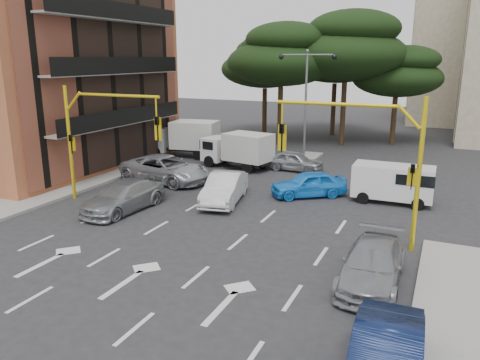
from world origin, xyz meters
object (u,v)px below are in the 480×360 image
Objects in this scene: car_silver_wagon at (124,196)px; car_white_hatch at (224,188)px; car_blue_compact at (308,184)px; signal_mast_left at (95,129)px; van_white at (393,184)px; box_truck_b at (237,150)px; car_silver_cross_b at (295,161)px; street_lamp_center at (306,86)px; box_truck_a at (183,139)px; car_silver_cross_a at (165,169)px; car_silver_parked at (372,265)px; signal_mast_right at (372,150)px.

car_white_hatch is at bearing 43.78° from car_silver_wagon.
car_silver_wagon is (-7.67, -6.09, 0.02)m from car_blue_compact.
signal_mast_left is 1.49× the size of van_white.
car_white_hatch is 0.92× the size of box_truck_b.
signal_mast_left reaches higher than car_silver_cross_b.
box_truck_a is at bearing -167.47° from street_lamp_center.
street_lamp_center is 16.05m from car_silver_wagon.
box_truck_a is (-2.20, 12.01, -2.52)m from signal_mast_left.
car_silver_wagon reaches higher than car_blue_compact.
box_truck_b is at bearing -16.92° from car_silver_cross_a.
car_silver_parked is (12.48, -2.93, -0.03)m from car_silver_wagon.
car_silver_cross_a is at bearing -123.85° from street_lamp_center.
box_truck_a reaches higher than car_silver_wagon.
car_blue_compact is 9.79m from car_silver_wagon.
van_white reaches higher than car_blue_compact.
van_white reaches higher than car_silver_parked.
car_blue_compact is at bearing -128.31° from box_truck_a.
car_silver_cross_b is at bearing -105.78° from box_truck_a.
signal_mast_right is at bearing -147.74° from car_silver_cross_b.
street_lamp_center reaches higher than car_blue_compact.
street_lamp_center is 11.78m from car_silver_cross_a.
signal_mast_right reaches higher than car_silver_cross_b.
van_white is 11.34m from box_truck_b.
car_silver_cross_a is (0.77, 5.01, -3.08)m from signal_mast_left.
box_truck_b is at bearing 128.45° from car_silver_parked.
car_silver_wagon is (1.93, -0.53, -3.17)m from signal_mast_left.
car_silver_cross_b is (-6.54, 11.01, -3.23)m from signal_mast_right.
box_truck_a is 1.11× the size of box_truck_b.
car_silver_cross_a is 16.06m from car_silver_parked.
signal_mast_right reaches higher than car_silver_parked.
box_truck_a is (-15.80, 12.01, -2.52)m from signal_mast_right.
car_silver_cross_b is (7.07, 11.01, -3.23)m from signal_mast_left.
car_white_hatch is at bearing 173.43° from car_silver_cross_b.
signal_mast_left is 1.22× the size of car_silver_wagon.
box_truck_b is (3.22, 10.15, -2.65)m from signal_mast_left.
signal_mast_right is at bearing 6.98° from car_silver_wagon.
car_white_hatch is 1.13× the size of car_blue_compact.
car_blue_compact is 13.46m from box_truck_a.
car_silver_cross_b is 8.29m from van_white.
van_white is at bearing 64.53° from car_blue_compact.
box_truck_a reaches higher than car_silver_cross_a.
signal_mast_left is 1.08× the size of box_truck_a.
car_white_hatch is 4.67m from car_blue_compact.
car_silver_cross_a is at bearing 135.14° from car_silver_cross_b.
car_silver_parked is (0.80, -3.47, -3.20)m from signal_mast_right.
street_lamp_center is at bearing -32.28° from box_truck_b.
van_white is at bearing -47.36° from street_lamp_center.
box_truck_b is at bearing -118.54° from box_truck_a.
box_truck_a is at bearing 136.06° from car_silver_parked.
signal_mast_right is 1.00× the size of signal_mast_left.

